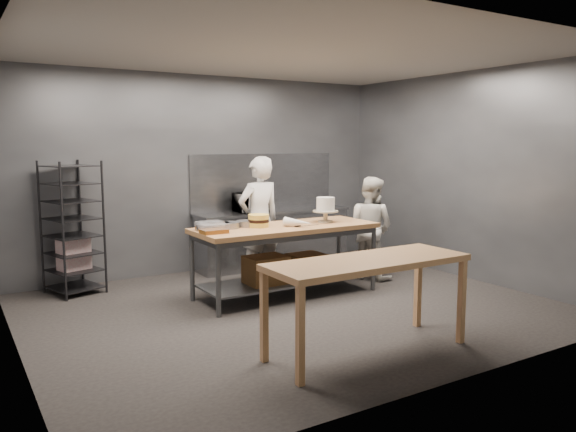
{
  "coord_description": "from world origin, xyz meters",
  "views": [
    {
      "loc": [
        -3.5,
        -5.57,
        1.98
      ],
      "look_at": [
        0.22,
        0.47,
        1.05
      ],
      "focal_mm": 35.0,
      "sensor_mm": 36.0,
      "label": 1
    }
  ],
  "objects_px": {
    "chef_behind": "(259,220)",
    "layer_cake": "(259,221)",
    "frosted_cake_stand": "(326,206)",
    "work_table": "(285,252)",
    "chef_right": "(370,228)",
    "microwave": "(252,202)",
    "speed_rack": "(72,229)",
    "near_counter": "(368,268)"
  },
  "relations": [
    {
      "from": "chef_right",
      "to": "frosted_cake_stand",
      "type": "bearing_deg",
      "value": 80.2
    },
    {
      "from": "speed_rack",
      "to": "frosted_cake_stand",
      "type": "height_order",
      "value": "speed_rack"
    },
    {
      "from": "microwave",
      "to": "layer_cake",
      "type": "xyz_separation_m",
      "value": [
        -0.75,
        -1.58,
        -0.05
      ]
    },
    {
      "from": "near_counter",
      "to": "speed_rack",
      "type": "height_order",
      "value": "speed_rack"
    },
    {
      "from": "microwave",
      "to": "layer_cake",
      "type": "distance_m",
      "value": 1.75
    },
    {
      "from": "work_table",
      "to": "chef_behind",
      "type": "distance_m",
      "value": 0.83
    },
    {
      "from": "microwave",
      "to": "work_table",
      "type": "bearing_deg",
      "value": -104.03
    },
    {
      "from": "speed_rack",
      "to": "layer_cake",
      "type": "height_order",
      "value": "speed_rack"
    },
    {
      "from": "work_table",
      "to": "speed_rack",
      "type": "distance_m",
      "value": 2.81
    },
    {
      "from": "chef_right",
      "to": "frosted_cake_stand",
      "type": "distance_m",
      "value": 1.03
    },
    {
      "from": "work_table",
      "to": "frosted_cake_stand",
      "type": "xyz_separation_m",
      "value": [
        0.63,
        -0.01,
        0.56
      ]
    },
    {
      "from": "microwave",
      "to": "layer_cake",
      "type": "relative_size",
      "value": 2.07
    },
    {
      "from": "chef_right",
      "to": "layer_cake",
      "type": "xyz_separation_m",
      "value": [
        -1.9,
        -0.09,
        0.25
      ]
    },
    {
      "from": "chef_behind",
      "to": "frosted_cake_stand",
      "type": "relative_size",
      "value": 5.28
    },
    {
      "from": "near_counter",
      "to": "speed_rack",
      "type": "relative_size",
      "value": 1.14
    },
    {
      "from": "work_table",
      "to": "chef_behind",
      "type": "bearing_deg",
      "value": 87.17
    },
    {
      "from": "chef_right",
      "to": "layer_cake",
      "type": "distance_m",
      "value": 1.92
    },
    {
      "from": "chef_behind",
      "to": "frosted_cake_stand",
      "type": "height_order",
      "value": "chef_behind"
    },
    {
      "from": "frosted_cake_stand",
      "to": "speed_rack",
      "type": "bearing_deg",
      "value": 151.44
    },
    {
      "from": "chef_behind",
      "to": "chef_right",
      "type": "bearing_deg",
      "value": 155.25
    },
    {
      "from": "microwave",
      "to": "frosted_cake_stand",
      "type": "bearing_deg",
      "value": -82.68
    },
    {
      "from": "microwave",
      "to": "chef_behind",
      "type": "bearing_deg",
      "value": -112.65
    },
    {
      "from": "microwave",
      "to": "layer_cake",
      "type": "height_order",
      "value": "microwave"
    },
    {
      "from": "work_table",
      "to": "chef_right",
      "type": "distance_m",
      "value": 1.59
    },
    {
      "from": "speed_rack",
      "to": "near_counter",
      "type": "bearing_deg",
      "value": -62.38
    },
    {
      "from": "frosted_cake_stand",
      "to": "near_counter",
      "type": "bearing_deg",
      "value": -115.53
    },
    {
      "from": "speed_rack",
      "to": "layer_cake",
      "type": "relative_size",
      "value": 6.67
    },
    {
      "from": "chef_behind",
      "to": "chef_right",
      "type": "xyz_separation_m",
      "value": [
        1.53,
        -0.57,
        -0.15
      ]
    },
    {
      "from": "work_table",
      "to": "speed_rack",
      "type": "xyz_separation_m",
      "value": [
        -2.3,
        1.59,
        0.28
      ]
    },
    {
      "from": "work_table",
      "to": "layer_cake",
      "type": "distance_m",
      "value": 0.55
    },
    {
      "from": "frosted_cake_stand",
      "to": "microwave",
      "type": "bearing_deg",
      "value": 97.32
    },
    {
      "from": "work_table",
      "to": "speed_rack",
      "type": "height_order",
      "value": "speed_rack"
    },
    {
      "from": "near_counter",
      "to": "chef_behind",
      "type": "bearing_deg",
      "value": 81.94
    },
    {
      "from": "chef_behind",
      "to": "layer_cake",
      "type": "distance_m",
      "value": 0.77
    },
    {
      "from": "work_table",
      "to": "frosted_cake_stand",
      "type": "distance_m",
      "value": 0.85
    },
    {
      "from": "chef_right",
      "to": "microwave",
      "type": "distance_m",
      "value": 1.9
    },
    {
      "from": "chef_behind",
      "to": "microwave",
      "type": "distance_m",
      "value": 1.0
    },
    {
      "from": "work_table",
      "to": "near_counter",
      "type": "xyz_separation_m",
      "value": [
        -0.37,
        -2.1,
        0.24
      ]
    },
    {
      "from": "speed_rack",
      "to": "layer_cake",
      "type": "distance_m",
      "value": 2.47
    },
    {
      "from": "near_counter",
      "to": "speed_rack",
      "type": "distance_m",
      "value": 4.16
    },
    {
      "from": "work_table",
      "to": "chef_right",
      "type": "xyz_separation_m",
      "value": [
        1.57,
        0.19,
        0.17
      ]
    },
    {
      "from": "layer_cake",
      "to": "chef_behind",
      "type": "bearing_deg",
      "value": 60.83
    }
  ]
}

